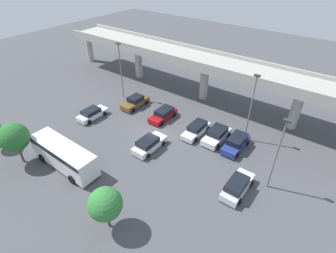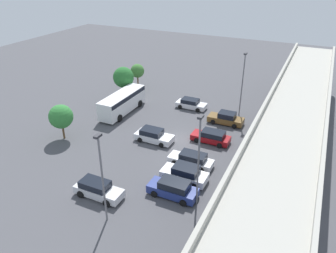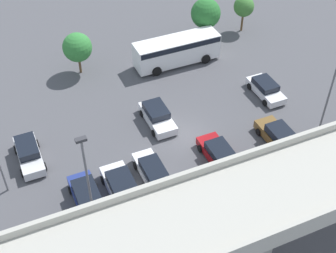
% 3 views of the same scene
% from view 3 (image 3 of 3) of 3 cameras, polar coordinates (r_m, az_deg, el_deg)
% --- Properties ---
extents(ground_plane, '(118.76, 118.76, 0.00)m').
position_cam_3_polar(ground_plane, '(40.67, 1.99, -1.10)').
color(ground_plane, '#4C4C51').
extents(highway_overpass, '(56.72, 6.03, 7.04)m').
position_cam_3_polar(highway_overpass, '(29.34, 12.91, -8.34)').
color(highway_overpass, '#ADAAA0').
rests_on(highway_overpass, ground_plane).
extents(parked_car_0, '(2.08, 4.46, 1.43)m').
position_cam_3_polar(parked_car_0, '(45.62, 11.82, 4.53)').
color(parked_car_0, silver).
rests_on(parked_car_0, ground_plane).
extents(parked_car_1, '(2.12, 4.69, 1.62)m').
position_cam_3_polar(parked_car_1, '(40.59, 13.29, -1.15)').
color(parked_car_1, brown).
rests_on(parked_car_1, ground_plane).
extents(parked_car_2, '(2.11, 4.62, 1.47)m').
position_cam_3_polar(parked_car_2, '(38.24, 6.26, -3.35)').
color(parked_car_2, maroon).
rests_on(parked_car_2, ground_plane).
extents(parked_car_3, '(2.17, 4.65, 1.55)m').
position_cam_3_polar(parked_car_3, '(41.48, -1.33, 1.30)').
color(parked_car_3, silver).
rests_on(parked_car_3, ground_plane).
extents(parked_car_4, '(1.98, 4.84, 1.49)m').
position_cam_3_polar(parked_car_4, '(36.64, -1.84, -5.61)').
color(parked_car_4, silver).
rests_on(parked_car_4, ground_plane).
extents(parked_car_5, '(2.22, 4.65, 1.67)m').
position_cam_3_polar(parked_car_5, '(35.77, -5.72, -7.24)').
color(parked_car_5, silver).
rests_on(parked_car_5, ground_plane).
extents(parked_car_6, '(2.08, 4.69, 1.67)m').
position_cam_3_polar(parked_car_6, '(35.42, -9.84, -8.43)').
color(parked_car_6, navy).
rests_on(parked_car_6, ground_plane).
extents(parked_car_7, '(2.01, 4.68, 1.59)m').
position_cam_3_polar(parked_car_7, '(39.63, -16.62, -3.16)').
color(parked_car_7, silver).
rests_on(parked_car_7, ground_plane).
extents(shuttle_bus, '(8.91, 2.75, 2.84)m').
position_cam_3_polar(shuttle_bus, '(48.48, 1.08, 9.43)').
color(shuttle_bus, white).
rests_on(shuttle_bus, ground_plane).
extents(lamp_post_near_aisle, '(0.70, 0.35, 8.82)m').
position_cam_3_polar(lamp_post_near_aisle, '(30.63, -9.74, -6.49)').
color(lamp_post_near_aisle, slate).
rests_on(lamp_post_near_aisle, ground_plane).
extents(lamp_post_by_overpass, '(0.70, 0.35, 8.88)m').
position_cam_3_polar(lamp_post_by_overpass, '(39.24, 19.17, 4.13)').
color(lamp_post_by_overpass, slate).
rests_on(lamp_post_by_overpass, ground_plane).
extents(tree_front_left, '(2.29, 2.29, 4.15)m').
position_cam_3_polar(tree_front_left, '(54.26, 9.24, 14.23)').
color(tree_front_left, brown).
rests_on(tree_front_left, ground_plane).
extents(tree_front_centre, '(3.20, 3.20, 5.09)m').
position_cam_3_polar(tree_front_centre, '(51.34, 4.62, 13.58)').
color(tree_front_centre, brown).
rests_on(tree_front_centre, ground_plane).
extents(tree_front_far_right, '(2.91, 2.91, 4.41)m').
position_cam_3_polar(tree_front_far_right, '(47.23, -11.00, 9.44)').
color(tree_front_far_right, brown).
rests_on(tree_front_far_right, ground_plane).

